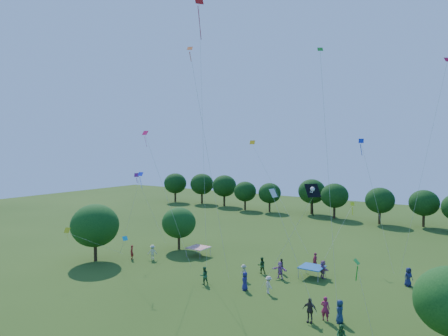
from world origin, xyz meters
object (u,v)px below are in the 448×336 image
tent_blue (312,267)px  pirate_kite (311,193)px  tent_red_stripe (198,248)px  near_tree_north (179,223)px  red_high_kite (201,51)px  near_tree_west (95,225)px

tent_blue → pirate_kite: (3.75, -10.02, 8.56)m
tent_red_stripe → pirate_kite: pirate_kite is taller
near_tree_north → red_high_kite: red_high_kite is taller
near_tree_north → red_high_kite: (9.27, -7.67, 18.44)m
pirate_kite → red_high_kite: 17.68m
near_tree_north → red_high_kite: size_ratio=0.21×
tent_blue → red_high_kite: red_high_kite is taller
near_tree_north → pirate_kite: bearing=-27.1°
tent_red_stripe → red_high_kite: (5.30, -6.46, 20.75)m
near_tree_north → pirate_kite: size_ratio=0.59×
near_tree_north → tent_red_stripe: size_ratio=2.39×
near_tree_north → tent_blue: 18.05m
near_tree_west → near_tree_north: size_ratio=1.22×
near_tree_north → tent_blue: size_ratio=2.39×
tent_blue → pirate_kite: 13.70m
tent_blue → near_tree_west: bearing=-160.1°
pirate_kite → red_high_kite: red_high_kite is taller
near_tree_west → red_high_kite: (13.78, 1.46, 17.76)m
near_tree_west → tent_red_stripe: 11.98m
near_tree_north → tent_blue: (17.87, -1.04, -2.32)m
tent_red_stripe → near_tree_north: bearing=163.0°
near_tree_north → tent_red_stripe: 4.76m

